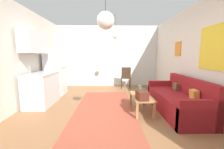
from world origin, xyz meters
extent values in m
cube|color=#8E603D|center=(0.00, 0.00, -0.05)|extent=(5.06, 7.24, 0.10)
cube|color=silver|center=(0.00, 3.37, 1.35)|extent=(4.66, 0.10, 2.70)
cube|color=white|center=(-0.16, 3.31, 1.02)|extent=(0.49, 0.02, 2.05)
cube|color=white|center=(0.35, 3.31, 1.02)|extent=(0.49, 0.02, 2.05)
cube|color=white|center=(0.09, 3.30, 2.08)|extent=(1.07, 0.03, 0.06)
cube|color=silver|center=(2.28, 0.00, 1.35)|extent=(0.10, 6.84, 2.70)
cube|color=yellow|center=(2.22, -0.10, 1.55)|extent=(0.02, 0.80, 0.93)
cube|color=orange|center=(2.22, 1.37, 1.60)|extent=(0.02, 0.35, 0.44)
cube|color=yellow|center=(-2.22, 1.04, 1.76)|extent=(0.02, 0.32, 0.40)
cube|color=#9E4733|center=(-0.07, 0.26, 0.01)|extent=(1.48, 3.65, 0.01)
cube|color=maroon|center=(1.69, 0.26, 0.23)|extent=(0.83, 1.92, 0.46)
cube|color=maroon|center=(2.02, 0.26, 0.43)|extent=(0.15, 1.92, 0.85)
cube|color=maroon|center=(1.69, -0.65, 0.31)|extent=(0.83, 0.11, 0.62)
cube|color=maroon|center=(1.69, 1.16, 0.31)|extent=(0.83, 0.11, 0.62)
cube|color=gold|center=(1.88, -0.14, 0.56)|extent=(0.16, 0.22, 0.22)
cube|color=brown|center=(1.88, 0.67, 0.55)|extent=(0.15, 0.19, 0.19)
cube|color=#A87542|center=(0.85, 0.32, 0.39)|extent=(0.46, 0.93, 0.04)
cube|color=#A87542|center=(0.66, -0.11, 0.19)|extent=(0.05, 0.05, 0.37)
cube|color=#A87542|center=(1.04, -0.11, 0.19)|extent=(0.05, 0.05, 0.37)
cube|color=#A87542|center=(0.66, 0.74, 0.19)|extent=(0.05, 0.05, 0.37)
cube|color=#A87542|center=(1.04, 0.74, 0.19)|extent=(0.05, 0.05, 0.37)
cylinder|color=#47704C|center=(0.86, 0.56, 0.51)|extent=(0.09, 0.09, 0.21)
cylinder|color=#477F42|center=(0.86, 0.56, 0.72)|extent=(0.01, 0.01, 0.22)
cube|color=#512319|center=(0.79, 0.01, 0.51)|extent=(0.25, 0.32, 0.20)
torus|color=black|center=(0.79, 0.01, 0.63)|extent=(0.19, 0.01, 0.19)
cube|color=white|center=(-1.85, 1.93, 0.78)|extent=(0.60, 0.63, 1.56)
cube|color=#4C4C51|center=(-1.55, 1.93, 0.95)|extent=(0.01, 0.61, 0.01)
cylinder|color=#B7BABF|center=(-1.53, 1.76, 1.14)|extent=(0.02, 0.02, 0.22)
cylinder|color=#B7BABF|center=(-1.53, 1.76, 0.67)|extent=(0.02, 0.02, 0.34)
cube|color=silver|center=(-1.85, 0.91, 0.43)|extent=(0.61, 1.10, 0.87)
cube|color=#B7BABF|center=(-1.85, 0.91, 0.88)|extent=(0.64, 1.13, 0.03)
cube|color=#999BA0|center=(-1.85, 0.80, 0.84)|extent=(0.36, 0.40, 0.10)
cylinder|color=#B7BABF|center=(-2.10, 0.80, 1.00)|extent=(0.02, 0.02, 0.20)
cube|color=silver|center=(-2.00, 0.91, 1.74)|extent=(0.32, 0.99, 0.58)
cylinder|color=#382619|center=(0.96, 2.97, 0.22)|extent=(0.03, 0.03, 0.44)
cylinder|color=#382619|center=(0.61, 3.00, 0.22)|extent=(0.03, 0.03, 0.44)
cylinder|color=#382619|center=(0.94, 2.63, 0.22)|extent=(0.03, 0.03, 0.44)
cylinder|color=#382619|center=(0.58, 2.66, 0.22)|extent=(0.03, 0.03, 0.44)
cube|color=#382619|center=(0.77, 2.81, 0.45)|extent=(0.45, 0.43, 0.04)
cube|color=#382619|center=(0.76, 2.63, 0.68)|extent=(0.38, 0.06, 0.45)
sphere|color=white|center=(0.00, -0.80, 1.91)|extent=(0.27, 0.27, 0.27)
cylinder|color=black|center=(0.25, 1.64, 2.41)|extent=(0.01, 0.01, 0.57)
sphere|color=white|center=(0.25, 1.64, 2.03)|extent=(0.20, 0.20, 0.20)
camera|label=1|loc=(0.05, -2.95, 1.39)|focal=21.99mm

